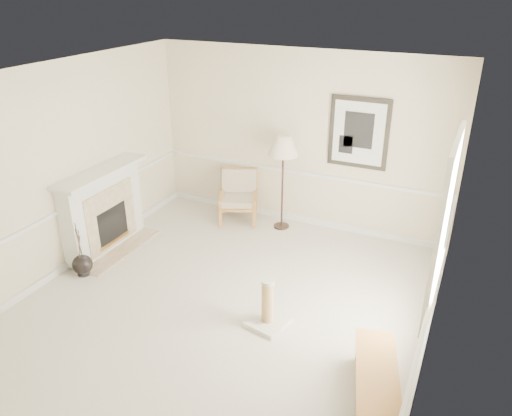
% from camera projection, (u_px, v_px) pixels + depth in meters
% --- Properties ---
extents(ground, '(5.50, 5.50, 0.00)m').
position_uv_depth(ground, '(222.00, 306.00, 6.44)').
color(ground, silver).
rests_on(ground, ground).
extents(room, '(5.04, 5.54, 2.92)m').
position_uv_depth(room, '(231.00, 170.00, 5.67)').
color(room, beige).
rests_on(room, ground).
extents(fireplace, '(0.64, 1.64, 1.31)m').
position_uv_depth(fireplace, '(104.00, 211.00, 7.56)').
color(fireplace, white).
rests_on(fireplace, ground).
extents(floor_vase, '(0.28, 0.28, 0.83)m').
position_uv_depth(floor_vase, '(83.00, 265.00, 7.06)').
color(floor_vase, black).
rests_on(floor_vase, ground).
extents(armchair, '(0.86, 0.89, 0.86)m').
position_uv_depth(armchair, '(239.00, 193.00, 8.60)').
color(armchair, '#A96D36').
rests_on(armchair, ground).
extents(floor_lamp, '(0.53, 0.53, 1.60)m').
position_uv_depth(floor_lamp, '(283.00, 148.00, 7.88)').
color(floor_lamp, black).
rests_on(floor_lamp, ground).
extents(bench, '(0.74, 1.42, 0.39)m').
position_uv_depth(bench, '(376.00, 385.00, 4.85)').
color(bench, '#A96D36').
rests_on(bench, ground).
extents(scratching_post, '(0.53, 0.53, 0.64)m').
position_uv_depth(scratching_post, '(267.00, 310.00, 6.03)').
color(scratching_post, beige).
rests_on(scratching_post, ground).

